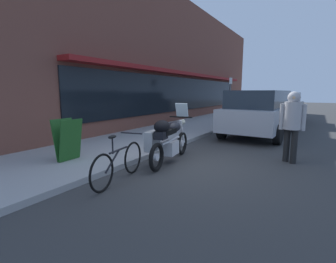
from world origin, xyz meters
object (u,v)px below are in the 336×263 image
(touring_motorcycle, at_px, (167,138))
(parking_sign_pole, at_px, (230,95))
(parked_minivan, at_px, (261,112))
(sandwich_board_sign, at_px, (68,140))
(parked_bicycle, at_px, (119,163))
(pedestrian_walking, at_px, (292,119))
(parked_car_down_block, at_px, (281,106))

(touring_motorcycle, height_order, parking_sign_pole, parking_sign_pole)
(parked_minivan, distance_m, sandwich_board_sign, 7.13)
(touring_motorcycle, xyz_separation_m, sandwich_board_sign, (-1.31, 1.87, -0.00))
(sandwich_board_sign, bearing_deg, parking_sign_pole, -4.42)
(parked_bicycle, bearing_deg, pedestrian_walking, -40.28)
(parked_bicycle, bearing_deg, sandwich_board_sign, 83.32)
(sandwich_board_sign, bearing_deg, pedestrian_walking, -56.44)
(pedestrian_walking, bearing_deg, parked_minivan, 21.18)
(parked_minivan, height_order, pedestrian_walking, parked_minivan)
(parked_bicycle, distance_m, pedestrian_walking, 4.10)
(touring_motorcycle, bearing_deg, pedestrian_walking, -57.57)
(parked_minivan, xyz_separation_m, pedestrian_walking, (-3.61, -1.40, 0.13))
(parked_minivan, height_order, parked_car_down_block, parked_minivan)
(sandwich_board_sign, bearing_deg, touring_motorcycle, -54.98)
(touring_motorcycle, height_order, parked_minivan, parked_minivan)
(touring_motorcycle, xyz_separation_m, pedestrian_walking, (1.57, -2.47, 0.45))
(parking_sign_pole, bearing_deg, parked_bicycle, -174.26)
(sandwich_board_sign, bearing_deg, parked_minivan, -24.41)
(parked_bicycle, xyz_separation_m, parked_car_down_block, (11.80, -1.32, 0.52))
(parked_bicycle, relative_size, pedestrian_walking, 1.01)
(touring_motorcycle, relative_size, pedestrian_walking, 1.29)
(parked_minivan, height_order, sandwich_board_sign, parked_minivan)
(sandwich_board_sign, relative_size, parked_car_down_block, 0.20)
(touring_motorcycle, distance_m, parked_car_down_block, 10.36)
(touring_motorcycle, relative_size, parked_bicycle, 1.27)
(parked_minivan, bearing_deg, parking_sign_pole, 35.21)
(parked_bicycle, relative_size, sandwich_board_sign, 1.80)
(touring_motorcycle, bearing_deg, parking_sign_pole, 7.73)
(pedestrian_walking, distance_m, parked_car_down_block, 8.81)
(touring_motorcycle, bearing_deg, parked_car_down_block, -6.55)
(pedestrian_walking, height_order, parked_car_down_block, pedestrian_walking)
(pedestrian_walking, bearing_deg, parking_sign_pole, 28.15)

